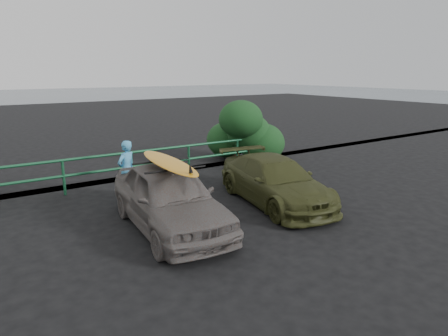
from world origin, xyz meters
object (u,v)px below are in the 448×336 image
Objects in this scene: olive_vehicle at (275,181)px; surfboard at (168,162)px; man at (127,170)px; guardrail at (99,172)px; sedan at (169,198)px.

olive_vehicle is 3.23m from surfboard.
olive_vehicle is 1.45× the size of surfboard.
man is 0.56× the size of surfboard.
surfboard is at bearing 65.10° from man.
olive_vehicle is at bearing -47.73° from guardrail.
man is at bearing 95.08° from surfboard.
surfboard is (0.37, -3.87, 0.99)m from guardrail.
olive_vehicle is 2.58× the size of man.
man reaches higher than guardrail.
man reaches higher than sedan.
surfboard is at bearing 95.37° from sedan.
olive_vehicle is at bearing 6.33° from surfboard.
guardrail is 4.01m from surfboard.
man is (0.01, 2.61, 0.09)m from sedan.
sedan is 2.61m from man.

